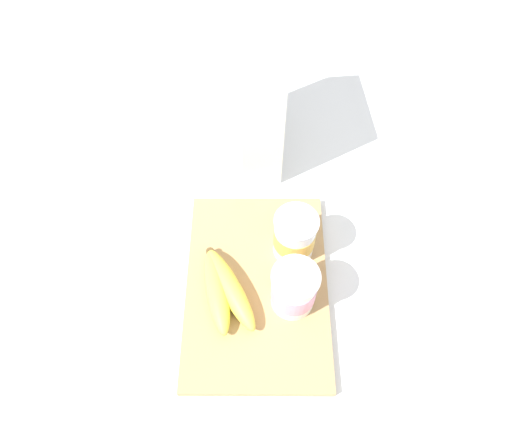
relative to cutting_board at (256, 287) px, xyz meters
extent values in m
plane|color=white|center=(0.00, 0.00, -0.01)|extent=(2.40, 2.40, 0.00)
cube|color=tan|center=(0.00, 0.00, 0.00)|extent=(0.35, 0.24, 0.02)
cube|color=white|center=(-0.32, 0.00, 0.13)|extent=(0.20, 0.09, 0.28)
cylinder|color=white|center=(-0.07, 0.06, 0.05)|extent=(0.07, 0.07, 0.09)
cylinder|color=gold|center=(-0.07, 0.06, 0.05)|extent=(0.07, 0.07, 0.04)
cylinder|color=silver|center=(-0.07, 0.06, 0.10)|extent=(0.07, 0.07, 0.00)
cylinder|color=white|center=(0.03, 0.06, 0.05)|extent=(0.07, 0.07, 0.09)
cylinder|color=pink|center=(0.03, 0.06, 0.05)|extent=(0.07, 0.07, 0.05)
cylinder|color=silver|center=(0.03, 0.06, 0.10)|extent=(0.08, 0.08, 0.00)
ellipsoid|color=#E3DA48|center=(0.02, -0.06, 0.03)|extent=(0.16, 0.06, 0.04)
ellipsoid|color=#E3DA48|center=(0.02, -0.04, 0.03)|extent=(0.16, 0.11, 0.04)
cylinder|color=brown|center=(-0.05, -0.08, 0.02)|extent=(0.01, 0.01, 0.02)
camera|label=1|loc=(0.32, 0.00, 0.75)|focal=33.26mm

